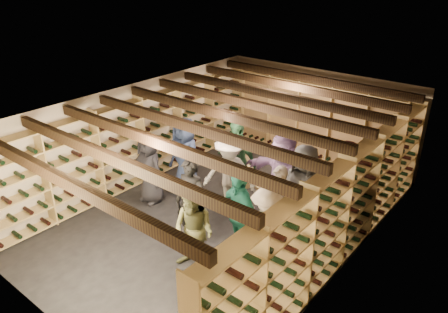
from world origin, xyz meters
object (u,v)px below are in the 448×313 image
person_0 (149,169)px  person_10 (236,159)px  crate_stack_left (240,155)px  person_4 (238,214)px  person_1 (191,203)px  person_3 (266,227)px  person_6 (185,157)px  person_9 (230,175)px  person_2 (194,232)px  person_7 (278,205)px  person_8 (344,189)px  person_12 (303,191)px  crate_stack_right (242,175)px  person_11 (282,177)px  crate_loose (265,190)px

person_0 → person_10: 1.94m
crate_stack_left → person_4: 3.90m
crate_stack_left → person_1: size_ratio=0.30×
person_1 → person_4: size_ratio=1.05×
person_4 → person_10: person_10 is taller
person_3 → person_6: person_6 is taller
person_6 → person_9: size_ratio=1.05×
person_2 → person_4: (0.30, 0.86, 0.05)m
person_7 → person_10: person_10 is taller
person_0 → person_1: person_1 is taller
person_1 → person_8: 2.99m
person_9 → person_12: person_12 is taller
person_6 → person_12: (2.86, 0.29, 0.02)m
person_7 → person_4: bearing=-105.1°
person_0 → person_12: size_ratio=0.85×
crate_stack_right → person_10: size_ratio=0.31×
person_2 → person_9: 2.05m
person_2 → person_6: 2.76m
person_10 → person_12: bearing=-5.1°
person_2 → person_12: 2.34m
crate_stack_right → person_11: person_11 is taller
crate_loose → person_10: size_ratio=0.27×
person_2 → person_4: 0.91m
crate_loose → person_1: person_1 is taller
person_0 → person_8: bearing=27.6°
crate_loose → person_6: size_ratio=0.27×
person_2 → crate_stack_right: bearing=106.1°
crate_loose → person_10: bearing=-133.2°
crate_loose → person_2: (0.55, -3.04, 0.71)m
person_3 → person_12: 1.24m
crate_stack_left → person_11: size_ratio=0.28×
person_7 → person_9: bearing=176.8°
crate_stack_left → person_3: bearing=-46.3°
person_7 → person_8: size_ratio=0.82×
person_1 → crate_stack_left: bearing=104.2°
person_4 → person_11: bearing=111.2°
crate_loose → crate_stack_right: bearing=180.0°
person_8 → person_11: size_ratio=1.00×
person_6 → person_7: bearing=3.5°
person_2 → person_8: (1.45, 2.76, 0.16)m
crate_loose → person_4: size_ratio=0.29×
crate_stack_right → person_12: 2.37m
crate_stack_left → crate_loose: size_ratio=1.07×
person_12 → person_9: bearing=-172.5°
crate_stack_left → person_4: bearing=-53.1°
person_3 → person_7: (-0.22, 0.72, 0.02)m
person_7 → person_11: bearing=125.3°
person_1 → person_11: 2.01m
crate_loose → person_0: 2.73m
person_1 → person_8: (2.03, 2.20, 0.07)m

